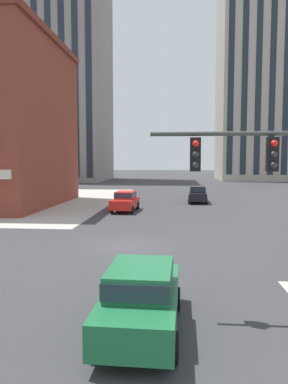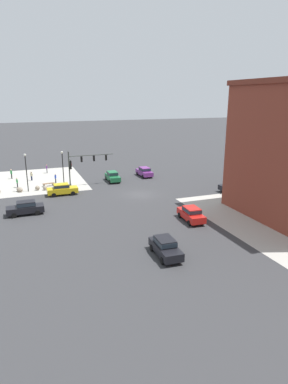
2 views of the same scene
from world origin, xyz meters
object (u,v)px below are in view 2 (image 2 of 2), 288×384
Objects in this scene: bench_near_signal at (48,184)px; car_main_southbound_near at (191,213)px; car_main_northbound_far at (234,186)px; car_cross_eastbound at (144,171)px; bollard_sphere_curb_b at (45,188)px; bollard_sphere_curb_c at (37,188)px; bollard_sphere_curb_e at (20,190)px; pedestrian_near_bench at (11,173)px; car_main_mid at (113,176)px; traffic_signal_main at (80,164)px; street_lamp_mid_sidewalk at (26,168)px; pedestrian_walking_east at (17,182)px; pedestrian_by_lamp at (55,178)px; bollard_sphere_curb_a at (57,186)px; pedestrian_at_curb at (31,175)px; bollard_sphere_curb_d at (19,189)px; street_lamp_corner_near at (63,166)px; car_cross_far at (26,207)px; pedestrian_with_bag at (47,168)px; car_cross_westbound at (165,246)px; car_main_northbound_near at (62,189)px.

car_main_southbound_near reaches higher than bench_near_signal.
car_cross_eastbound is (9.19, -14.28, 0.00)m from car_main_northbound_far.
bollard_sphere_curb_b is at bearing 73.17° from bench_near_signal.
bollard_sphere_curb_e is (2.50, 0.22, 0.00)m from bollard_sphere_curb_c.
bollard_sphere_curb_b reaches higher than bench_near_signal.
pedestrian_near_bench is 0.39× the size of car_main_mid.
street_lamp_mid_sidewalk reaches higher than traffic_signal_main.
pedestrian_walking_east reaches higher than pedestrian_by_lamp.
bollard_sphere_curb_a is 1.00× the size of bollard_sphere_curb_c.
pedestrian_at_curb reaches higher than bollard_sphere_curb_a.
bollard_sphere_curb_e is 15.06m from car_main_mid.
bollard_sphere_curb_e is 0.41× the size of pedestrian_near_bench.
pedestrian_walking_east is 0.36× the size of car_main_mid.
bollard_sphere_curb_d is 4.87m from bench_near_signal.
car_main_northbound_far is (-30.96, 14.19, 0.02)m from pedestrian_walking_east.
traffic_signal_main is at bearing 179.65° from bollard_sphere_curb_c.
car_main_northbound_far is at bearing 159.31° from bollard_sphere_curb_d.
bollard_sphere_curb_e is 0.16× the size of car_main_mid.
bollard_sphere_curb_e is at bearing 5.09° from bollard_sphere_curb_c.
street_lamp_corner_near reaches higher than car_main_southbound_near.
car_cross_far reaches higher than pedestrian_by_lamp.
car_main_northbound_far reaches higher than pedestrian_with_bag.
car_main_mid is at bearing -167.93° from street_lamp_corner_near.
pedestrian_near_bench is 20.69m from car_cross_far.
car_main_southbound_near is 1.01× the size of car_cross_eastbound.
traffic_signal_main is 10.47m from pedestrian_at_curb.
bench_near_signal is 5.08m from street_lamp_mid_sidewalk.
car_main_northbound_far is (-26.94, 11.08, 0.57)m from bollard_sphere_curb_b.
pedestrian_by_lamp is 0.35× the size of car_main_northbound_far.
car_main_southbound_near is 21.96m from car_main_mid.
street_lamp_mid_sidewalk reaches higher than pedestrian_at_curb.
traffic_signal_main is 2.81m from street_lamp_corner_near.
traffic_signal_main is at bearing 164.16° from pedestrian_walking_east.
car_cross_westbound is at bearing 83.91° from car_main_mid.
pedestrian_walking_east is 15.42m from car_main_mid.
bollard_sphere_curb_e reaches higher than bench_near_signal.
bollard_sphere_curb_d reaches higher than bench_near_signal.
car_main_northbound_far is (-25.16, 11.37, 0.57)m from bollard_sphere_curb_a.
pedestrian_walking_east is 1.00× the size of pedestrian_by_lamp.
car_main_northbound_near reaches higher than pedestrian_by_lamp.
bollard_sphere_curb_e is 27.27m from car_main_southbound_near.
pedestrian_with_bag is 0.29× the size of street_lamp_mid_sidewalk.
car_main_northbound_far is 1.01× the size of car_cross_eastbound.
car_cross_far is at bearing -27.12° from car_main_southbound_near.
bollard_sphere_curb_c is 5.25m from street_lamp_corner_near.
pedestrian_near_bench reaches higher than car_main_northbound_far.
bollard_sphere_curb_e is 9.79m from pedestrian_near_bench.
pedestrian_walking_east reaches higher than pedestrian_at_curb.
bollard_sphere_curb_e is 0.44× the size of pedestrian_walking_east.
bollard_sphere_curb_b is (1.78, 0.30, 0.00)m from bollard_sphere_curb_a.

